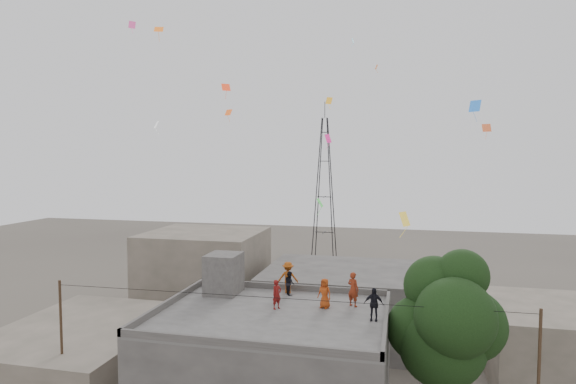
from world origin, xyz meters
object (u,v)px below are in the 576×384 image
stair_head_box (224,274)px  tree (447,322)px  person_red_adult (353,289)px  person_dark_adult (374,304)px  transmission_tower (324,189)px

stair_head_box → tree: 10.80m
person_red_adult → person_dark_adult: person_red_adult is taller
tree → stair_head_box: bearing=169.3°
stair_head_box → person_dark_adult: bearing=-17.8°
stair_head_box → person_dark_adult: stair_head_box is taller
person_dark_adult → transmission_tower: bearing=101.8°
tree → person_dark_adult: size_ratio=6.55×
stair_head_box → tree: size_ratio=0.22×
person_red_adult → person_dark_adult: 2.04m
tree → transmission_tower: transmission_tower is taller
stair_head_box → tree: tree is taller
stair_head_box → person_red_adult: 6.61m
stair_head_box → person_dark_adult: 7.99m
transmission_tower → person_red_adult: bearing=-79.0°
stair_head_box → transmission_tower: bearing=91.2°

